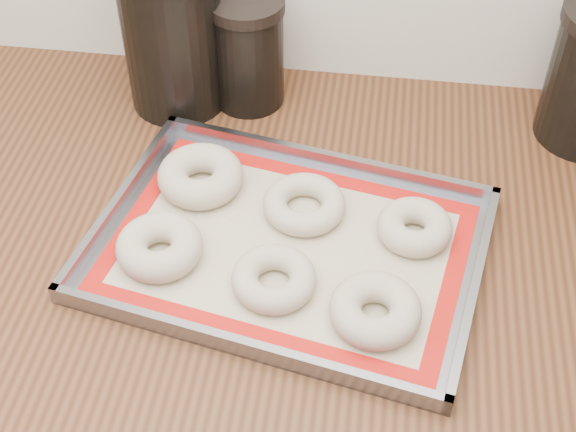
# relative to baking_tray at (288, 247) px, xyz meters

# --- Properties ---
(cabinet) EXTENTS (3.00, 0.65, 0.86)m
(cabinet) POSITION_rel_baking_tray_xyz_m (0.04, 0.05, -0.48)
(cabinet) COLOR #60695D
(cabinet) RESTS_ON floor
(countertop) EXTENTS (3.06, 0.68, 0.04)m
(countertop) POSITION_rel_baking_tray_xyz_m (0.04, 0.05, -0.03)
(countertop) COLOR brown
(countertop) RESTS_ON cabinet
(baking_tray) EXTENTS (0.51, 0.41, 0.03)m
(baking_tray) POSITION_rel_baking_tray_xyz_m (0.00, 0.00, 0.00)
(baking_tray) COLOR gray
(baking_tray) RESTS_ON countertop
(baking_mat) EXTENTS (0.47, 0.36, 0.00)m
(baking_mat) POSITION_rel_baking_tray_xyz_m (-0.00, 0.00, -0.00)
(baking_mat) COLOR #C6B793
(baking_mat) RESTS_ON baking_tray
(bagel_front_left) EXTENTS (0.12, 0.12, 0.04)m
(bagel_front_left) POSITION_rel_baking_tray_xyz_m (-0.15, -0.04, 0.02)
(bagel_front_left) COLOR #BFAD94
(bagel_front_left) RESTS_ON baking_mat
(bagel_front_mid) EXTENTS (0.11, 0.11, 0.03)m
(bagel_front_mid) POSITION_rel_baking_tray_xyz_m (-0.01, -0.06, 0.01)
(bagel_front_mid) COLOR #BFAD94
(bagel_front_mid) RESTS_ON baking_mat
(bagel_front_right) EXTENTS (0.14, 0.14, 0.04)m
(bagel_front_right) POSITION_rel_baking_tray_xyz_m (0.11, -0.09, 0.02)
(bagel_front_right) COLOR #BFAD94
(bagel_front_right) RESTS_ON baking_mat
(bagel_back_left) EXTENTS (0.12, 0.12, 0.04)m
(bagel_back_left) POSITION_rel_baking_tray_xyz_m (-0.13, 0.09, 0.02)
(bagel_back_left) COLOR #BFAD94
(bagel_back_left) RESTS_ON baking_mat
(bagel_back_mid) EXTENTS (0.12, 0.12, 0.03)m
(bagel_back_mid) POSITION_rel_baking_tray_xyz_m (0.01, 0.06, 0.01)
(bagel_back_mid) COLOR #BFAD94
(bagel_back_mid) RESTS_ON baking_mat
(bagel_back_right) EXTENTS (0.12, 0.12, 0.03)m
(bagel_back_right) POSITION_rel_baking_tray_xyz_m (0.15, 0.04, 0.01)
(bagel_back_right) COLOR #BFAD94
(bagel_back_right) RESTS_ON baking_mat
(canister_left) EXTENTS (0.15, 0.15, 0.23)m
(canister_left) POSITION_rel_baking_tray_xyz_m (-0.20, 0.28, 0.11)
(canister_left) COLOR black
(canister_left) RESTS_ON countertop
(canister_mid) EXTENTS (0.11, 0.11, 0.16)m
(canister_mid) POSITION_rel_baking_tray_xyz_m (-0.10, 0.29, 0.08)
(canister_mid) COLOR black
(canister_mid) RESTS_ON countertop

